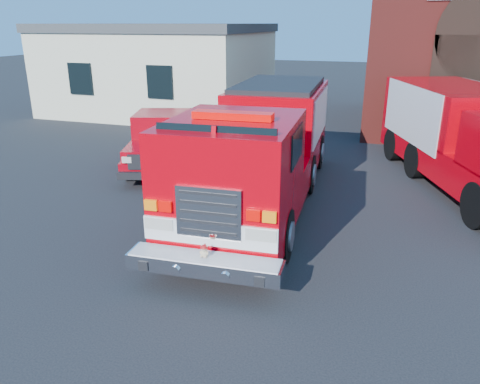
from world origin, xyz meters
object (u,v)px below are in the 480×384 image
(side_building, at_px, (161,68))
(fire_engine, at_px, (263,147))
(secondary_truck, at_px, (471,137))
(pickup_truck, at_px, (166,139))

(side_building, bearing_deg, fire_engine, -52.54)
(fire_engine, distance_m, secondary_truck, 5.88)
(side_building, relative_size, secondary_truck, 1.19)
(fire_engine, xyz_separation_m, secondary_truck, (5.11, 2.90, -0.01))
(side_building, height_order, fire_engine, side_building)
(pickup_truck, distance_m, secondary_truck, 9.06)
(side_building, height_order, pickup_truck, side_building)
(fire_engine, relative_size, secondary_truck, 1.08)
(fire_engine, height_order, secondary_truck, fire_engine)
(side_building, bearing_deg, secondary_truck, -31.32)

